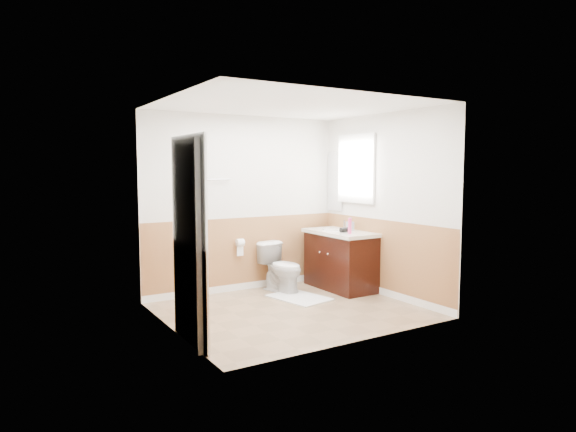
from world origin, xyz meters
TOP-DOWN VIEW (x-y plane):
  - floor at (0.00, 0.00)m, footprint 3.00×3.00m
  - ceiling at (0.00, 0.00)m, footprint 3.00×3.00m
  - wall_back at (0.00, 1.30)m, footprint 3.00×0.00m
  - wall_front at (0.00, -1.30)m, footprint 3.00×0.00m
  - wall_left at (-1.50, 0.00)m, footprint 0.00×3.00m
  - wall_right at (1.50, 0.00)m, footprint 0.00×3.00m
  - wainscot_back at (0.00, 1.29)m, footprint 3.00×0.00m
  - wainscot_front at (0.00, -1.29)m, footprint 3.00×0.00m
  - wainscot_left at (-1.49, 0.00)m, footprint 0.00×2.60m
  - wainscot_right at (1.49, 0.00)m, footprint 0.00×2.60m
  - toilet at (0.39, 0.89)m, footprint 0.52×0.75m
  - bath_mat at (0.39, 0.44)m, footprint 0.70×0.90m
  - vanity_cabinet at (1.21, 0.60)m, footprint 0.55×1.10m
  - vanity_knob_left at (0.91, 0.50)m, footprint 0.03×0.03m
  - vanity_knob_right at (0.91, 0.70)m, footprint 0.03×0.03m
  - countertop at (1.20, 0.60)m, footprint 0.60×1.15m
  - sink_basin at (1.21, 0.75)m, footprint 0.36×0.36m
  - faucet at (1.39, 0.75)m, footprint 0.02×0.02m
  - lotion_bottle at (1.11, 0.27)m, footprint 0.05×0.05m
  - soap_dispenser at (1.33, 0.54)m, footprint 0.10×0.10m
  - hair_dryer_body at (1.16, 0.45)m, footprint 0.14×0.07m
  - hair_dryer_handle at (1.13, 0.48)m, footprint 0.03×0.03m
  - mirror_panel at (1.48, 1.10)m, footprint 0.02×0.35m
  - window_frame at (1.47, 0.59)m, footprint 0.04×0.80m
  - window_glass at (1.49, 0.59)m, footprint 0.01×0.70m
  - door at (-1.40, -0.45)m, footprint 0.29×0.78m
  - door_frame at (-1.48, -0.45)m, footprint 0.02×0.92m
  - door_knob at (-1.34, -0.12)m, footprint 0.06×0.06m
  - towel_bar at (-0.55, 1.25)m, footprint 0.62×0.02m
  - tp_holder_bar at (-0.10, 1.23)m, footprint 0.14×0.02m
  - tp_roll at (-0.10, 1.23)m, footprint 0.10×0.11m
  - tp_sheet at (-0.10, 1.23)m, footprint 0.10×0.01m

SIDE VIEW (x-z plane):
  - floor at x=0.00m, z-range 0.00..0.00m
  - bath_mat at x=0.39m, z-range 0.00..0.02m
  - toilet at x=0.39m, z-range 0.00..0.70m
  - vanity_cabinet at x=1.21m, z-range 0.00..0.80m
  - wainscot_back at x=0.00m, z-range -1.00..2.00m
  - wainscot_front at x=0.00m, z-range -1.00..2.00m
  - wainscot_left at x=-1.49m, z-range -0.80..1.80m
  - wainscot_right at x=1.49m, z-range -0.80..1.80m
  - vanity_knob_left at x=0.91m, z-range 0.53..0.57m
  - vanity_knob_right at x=0.91m, z-range 0.53..0.57m
  - tp_sheet at x=-0.10m, z-range 0.51..0.67m
  - tp_holder_bar at x=-0.10m, z-range 0.69..0.71m
  - tp_roll at x=-0.10m, z-range 0.64..0.76m
  - countertop at x=1.20m, z-range 0.80..0.85m
  - hair_dryer_handle at x=1.13m, z-range 0.82..0.89m
  - sink_basin at x=1.21m, z-range 0.85..0.87m
  - hair_dryer_body at x=1.16m, z-range 0.85..0.92m
  - faucet at x=1.39m, z-range 0.85..0.99m
  - soap_dispenser at x=1.33m, z-range 0.85..1.05m
  - door_knob at x=-1.34m, z-range 0.92..0.98m
  - lotion_bottle at x=1.11m, z-range 0.85..1.07m
  - door at x=-1.40m, z-range 0.00..2.04m
  - door_frame at x=-1.48m, z-range -0.02..2.08m
  - wall_back at x=0.00m, z-range -0.25..2.75m
  - wall_front at x=0.00m, z-range -0.25..2.75m
  - wall_left at x=-1.50m, z-range -0.25..2.75m
  - wall_right at x=1.50m, z-range -0.25..2.75m
  - mirror_panel at x=1.48m, z-range 1.10..2.00m
  - towel_bar at x=-0.55m, z-range 1.59..1.61m
  - window_frame at x=1.47m, z-range 1.25..2.25m
  - window_glass at x=1.49m, z-range 1.30..2.20m
  - ceiling at x=0.00m, z-range 2.50..2.50m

